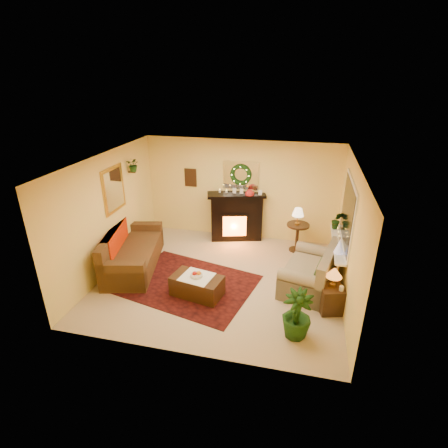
% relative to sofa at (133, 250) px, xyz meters
% --- Properties ---
extents(floor, '(5.00, 5.00, 0.00)m').
position_rel_sofa_xyz_m(floor, '(2.04, -0.07, -0.43)').
color(floor, beige).
rests_on(floor, ground).
extents(ceiling, '(5.00, 5.00, 0.00)m').
position_rel_sofa_xyz_m(ceiling, '(2.04, -0.07, 2.17)').
color(ceiling, white).
rests_on(ceiling, ground).
extents(wall_back, '(5.00, 5.00, 0.00)m').
position_rel_sofa_xyz_m(wall_back, '(2.04, 2.18, 0.87)').
color(wall_back, '#EFD88C').
rests_on(wall_back, ground).
extents(wall_front, '(5.00, 5.00, 0.00)m').
position_rel_sofa_xyz_m(wall_front, '(2.04, -2.32, 0.87)').
color(wall_front, '#EFD88C').
rests_on(wall_front, ground).
extents(wall_left, '(4.50, 4.50, 0.00)m').
position_rel_sofa_xyz_m(wall_left, '(-0.46, -0.07, 0.87)').
color(wall_left, '#EFD88C').
rests_on(wall_left, ground).
extents(wall_right, '(4.50, 4.50, 0.00)m').
position_rel_sofa_xyz_m(wall_right, '(4.54, -0.07, 0.87)').
color(wall_right, '#EFD88C').
rests_on(wall_right, ground).
extents(area_rug, '(3.02, 2.52, 0.01)m').
position_rel_sofa_xyz_m(area_rug, '(1.43, -0.43, -0.42)').
color(area_rug, '#461207').
rests_on(area_rug, floor).
extents(sofa, '(1.42, 2.34, 0.94)m').
position_rel_sofa_xyz_m(sofa, '(0.00, 0.00, 0.00)').
color(sofa, '#3F271D').
rests_on(sofa, floor).
extents(red_throw, '(0.83, 1.35, 0.02)m').
position_rel_sofa_xyz_m(red_throw, '(-0.03, 0.18, 0.03)').
color(red_throw, '#B1232B').
rests_on(red_throw, sofa).
extents(fireplace, '(1.38, 0.76, 1.21)m').
position_rel_sofa_xyz_m(fireplace, '(1.98, 1.97, 0.12)').
color(fireplace, black).
rests_on(fireplace, floor).
extents(poinsettia, '(0.23, 0.23, 0.23)m').
position_rel_sofa_xyz_m(poinsettia, '(2.32, 1.92, 0.87)').
color(poinsettia, '#A81F1F').
rests_on(poinsettia, fireplace).
extents(mantel_candle_a, '(0.06, 0.06, 0.18)m').
position_rel_sofa_xyz_m(mantel_candle_a, '(1.54, 1.95, 0.83)').
color(mantel_candle_a, white).
rests_on(mantel_candle_a, fireplace).
extents(mantel_candle_b, '(0.06, 0.06, 0.17)m').
position_rel_sofa_xyz_m(mantel_candle_b, '(1.72, 1.94, 0.83)').
color(mantel_candle_b, white).
rests_on(mantel_candle_b, fireplace).
extents(mantel_mirror, '(0.92, 0.02, 0.72)m').
position_rel_sofa_xyz_m(mantel_mirror, '(2.04, 2.16, 1.27)').
color(mantel_mirror, white).
rests_on(mantel_mirror, wall_back).
extents(wreath, '(0.55, 0.11, 0.55)m').
position_rel_sofa_xyz_m(wreath, '(2.04, 2.12, 1.29)').
color(wreath, '#194719').
rests_on(wreath, wall_back).
extents(wall_art, '(0.32, 0.03, 0.48)m').
position_rel_sofa_xyz_m(wall_art, '(0.69, 2.16, 1.12)').
color(wall_art, '#381E11').
rests_on(wall_art, wall_back).
extents(gold_mirror, '(0.03, 0.84, 1.00)m').
position_rel_sofa_xyz_m(gold_mirror, '(-0.44, 0.23, 1.32)').
color(gold_mirror, gold).
rests_on(gold_mirror, wall_left).
extents(hanging_plant, '(0.33, 0.28, 0.36)m').
position_rel_sofa_xyz_m(hanging_plant, '(-0.30, 0.98, 1.54)').
color(hanging_plant, '#194719').
rests_on(hanging_plant, wall_left).
extents(loveseat, '(1.23, 1.71, 0.89)m').
position_rel_sofa_xyz_m(loveseat, '(3.88, 0.09, -0.01)').
color(loveseat, tan).
rests_on(loveseat, floor).
extents(window_frame, '(0.03, 1.86, 1.36)m').
position_rel_sofa_xyz_m(window_frame, '(4.53, 0.48, 1.12)').
color(window_frame, white).
rests_on(window_frame, wall_right).
extents(window_glass, '(0.02, 1.70, 1.22)m').
position_rel_sofa_xyz_m(window_glass, '(4.51, 0.48, 1.12)').
color(window_glass, black).
rests_on(window_glass, wall_right).
extents(window_sill, '(0.22, 1.86, 0.04)m').
position_rel_sofa_xyz_m(window_sill, '(4.42, 0.48, 0.44)').
color(window_sill, white).
rests_on(window_sill, wall_right).
extents(mini_tree, '(0.19, 0.19, 0.28)m').
position_rel_sofa_xyz_m(mini_tree, '(4.40, 0.01, 0.61)').
color(mini_tree, white).
rests_on(mini_tree, window_sill).
extents(sill_plant, '(0.29, 0.23, 0.53)m').
position_rel_sofa_xyz_m(sill_plant, '(4.41, 1.18, 0.66)').
color(sill_plant, '#1A4813').
rests_on(sill_plant, window_sill).
extents(side_table_round, '(0.70, 0.70, 0.71)m').
position_rel_sofa_xyz_m(side_table_round, '(3.58, 1.65, -0.10)').
color(side_table_round, black).
rests_on(side_table_round, floor).
extents(lamp_cream, '(0.28, 0.28, 0.43)m').
position_rel_sofa_xyz_m(lamp_cream, '(3.55, 1.61, 0.45)').
color(lamp_cream, beige).
rests_on(lamp_cream, side_table_round).
extents(end_table_square, '(0.52, 0.52, 0.51)m').
position_rel_sofa_xyz_m(end_table_square, '(4.30, -0.65, -0.16)').
color(end_table_square, '#541E14').
rests_on(end_table_square, floor).
extents(lamp_tiffany, '(0.30, 0.30, 0.44)m').
position_rel_sofa_xyz_m(lamp_tiffany, '(4.30, -0.62, 0.32)').
color(lamp_tiffany, '#F5AE42').
rests_on(lamp_tiffany, end_table_square).
extents(coffee_table, '(1.09, 0.73, 0.42)m').
position_rel_sofa_xyz_m(coffee_table, '(1.73, -0.75, -0.22)').
color(coffee_table, '#482A16').
rests_on(coffee_table, floor).
extents(fruit_bowl, '(0.24, 0.24, 0.06)m').
position_rel_sofa_xyz_m(fruit_bowl, '(1.73, -0.74, 0.02)').
color(fruit_bowl, beige).
rests_on(fruit_bowl, coffee_table).
extents(floor_palm, '(1.65, 1.65, 2.63)m').
position_rel_sofa_xyz_m(floor_palm, '(3.70, -1.49, 0.02)').
color(floor_palm, '#2D5827').
rests_on(floor_palm, floor).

